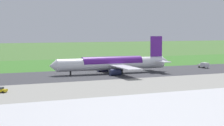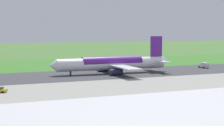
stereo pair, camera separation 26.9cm
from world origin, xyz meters
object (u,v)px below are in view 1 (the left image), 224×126
(service_car_followme, at_px, (0,90))
(airliner_main, at_px, (113,63))
(service_truck_baggage, at_px, (204,65))
(traffic_cone_orange, at_px, (54,65))
(no_stopping_sign, at_px, (65,63))

(service_car_followme, bearing_deg, airliner_main, -147.54)
(service_truck_baggage, xyz_separation_m, service_car_followme, (100.17, 35.55, -0.56))
(service_truck_baggage, distance_m, traffic_cone_orange, 76.62)
(airliner_main, distance_m, service_car_followme, 59.53)
(traffic_cone_orange, bearing_deg, service_car_followme, 65.09)
(service_truck_baggage, bearing_deg, service_car_followme, 19.54)
(airliner_main, bearing_deg, no_stopping_sign, -78.55)
(airliner_main, relative_size, service_car_followme, 12.13)
(service_truck_baggage, xyz_separation_m, traffic_cone_orange, (64.37, -41.55, -1.13))
(airliner_main, bearing_deg, traffic_cone_orange, -72.39)
(airliner_main, xyz_separation_m, no_stopping_sign, (8.69, -42.88, -2.96))
(service_car_followme, xyz_separation_m, no_stopping_sign, (-41.46, -74.77, 0.55))
(service_truck_baggage, height_order, service_car_followme, service_truck_baggage)
(airliner_main, distance_m, no_stopping_sign, 43.85)
(service_car_followme, relative_size, no_stopping_sign, 1.92)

